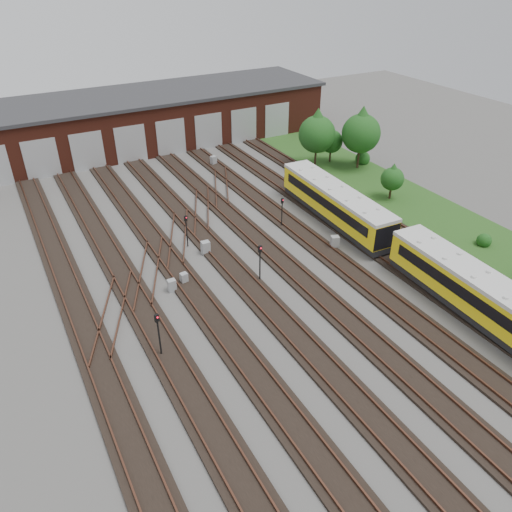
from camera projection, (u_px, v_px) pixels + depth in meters
ground at (304, 311)px, 35.28m from camera, size 120.00×120.00×0.00m
track_network at (298, 306)px, 35.60m from camera, size 30.40×70.00×0.33m
maintenance_shed at (131, 120)px, 63.36m from camera, size 51.00×12.50×6.35m
grass_verge at (406, 201)px, 50.50m from camera, size 8.00×55.00×0.05m
metro_train at (476, 293)px, 33.96m from camera, size 3.26×46.81×3.04m
signal_mast_0 at (158, 330)px, 30.35m from camera, size 0.29×0.27×3.28m
signal_mast_1 at (260, 259)px, 37.47m from camera, size 0.29×0.28×3.13m
signal_mast_2 at (186, 227)px, 41.98m from camera, size 0.27×0.26×2.93m
signal_mast_3 at (282, 209)px, 44.96m from camera, size 0.27×0.26×2.88m
relay_cabinet_0 at (172, 286)px, 37.12m from camera, size 0.59×0.50×0.98m
relay_cabinet_1 at (206, 248)px, 41.65m from camera, size 0.70×0.59×1.14m
relay_cabinet_2 at (184, 278)px, 38.01m from camera, size 0.59×0.51×0.89m
relay_cabinet_3 at (214, 161)px, 58.75m from camera, size 0.77×0.69×1.08m
relay_cabinet_4 at (335, 242)px, 42.44m from camera, size 0.82×0.76×1.12m
tree_0 at (317, 130)px, 56.09m from camera, size 4.17×4.17×6.92m
tree_1 at (331, 139)px, 58.36m from camera, size 2.69×2.69×4.45m
tree_2 at (362, 129)px, 55.77m from camera, size 4.36×4.36×7.22m
tree_3 at (393, 176)px, 49.78m from camera, size 2.32×2.32×3.84m
bush_0 at (485, 239)px, 42.81m from camera, size 1.25×1.25×1.25m
bush_1 at (321, 145)px, 62.71m from camera, size 1.45×1.45×1.45m
bush_2 at (363, 156)px, 59.04m from camera, size 1.72×1.72×1.72m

